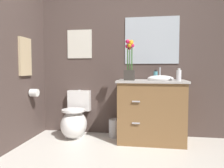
{
  "coord_description": "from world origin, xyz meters",
  "views": [
    {
      "loc": [
        0.26,
        -1.82,
        1.01
      ],
      "look_at": [
        -0.23,
        1.22,
        0.81
      ],
      "focal_mm": 35.12,
      "sensor_mm": 36.0,
      "label": 1
    }
  ],
  "objects_px": {
    "wall_poster": "(80,44)",
    "toilet_paper_roll": "(34,93)",
    "flower_vase": "(129,64)",
    "trash_bin": "(115,128)",
    "lotion_bottle": "(156,75)",
    "vanity_cabinet": "(151,110)",
    "wall_mirror": "(152,40)",
    "soap_bottle": "(179,75)",
    "hanging_towel": "(25,57)",
    "toilet": "(75,121)"
  },
  "relations": [
    {
      "from": "flower_vase",
      "to": "wall_poster",
      "type": "relative_size",
      "value": 1.25
    },
    {
      "from": "soap_bottle",
      "to": "lotion_bottle",
      "type": "relative_size",
      "value": 1.14
    },
    {
      "from": "trash_bin",
      "to": "soap_bottle",
      "type": "bearing_deg",
      "value": -18.17
    },
    {
      "from": "flower_vase",
      "to": "wall_poster",
      "type": "xyz_separation_m",
      "value": [
        -0.82,
        0.39,
        0.33
      ]
    },
    {
      "from": "hanging_towel",
      "to": "vanity_cabinet",
      "type": "bearing_deg",
      "value": 9.54
    },
    {
      "from": "wall_poster",
      "to": "wall_mirror",
      "type": "xyz_separation_m",
      "value": [
        1.13,
        0.0,
        0.04
      ]
    },
    {
      "from": "toilet",
      "to": "soap_bottle",
      "type": "relative_size",
      "value": 4.19
    },
    {
      "from": "toilet",
      "to": "trash_bin",
      "type": "xyz_separation_m",
      "value": [
        0.59,
        0.09,
        -0.11
      ]
    },
    {
      "from": "vanity_cabinet",
      "to": "flower_vase",
      "type": "height_order",
      "value": "flower_vase"
    },
    {
      "from": "toilet",
      "to": "wall_poster",
      "type": "relative_size",
      "value": 1.55
    },
    {
      "from": "wall_poster",
      "to": "wall_mirror",
      "type": "relative_size",
      "value": 0.56
    },
    {
      "from": "vanity_cabinet",
      "to": "soap_bottle",
      "type": "xyz_separation_m",
      "value": [
        0.34,
        -0.17,
        0.5
      ]
    },
    {
      "from": "lotion_bottle",
      "to": "trash_bin",
      "type": "xyz_separation_m",
      "value": [
        -0.59,
        0.03,
        -0.79
      ]
    },
    {
      "from": "flower_vase",
      "to": "soap_bottle",
      "type": "xyz_separation_m",
      "value": [
        0.64,
        -0.08,
        -0.14
      ]
    },
    {
      "from": "wall_mirror",
      "to": "hanging_towel",
      "type": "distance_m",
      "value": 1.83
    },
    {
      "from": "soap_bottle",
      "to": "lotion_bottle",
      "type": "xyz_separation_m",
      "value": [
        -0.28,
        0.26,
        -0.01
      ]
    },
    {
      "from": "wall_poster",
      "to": "toilet_paper_roll",
      "type": "height_order",
      "value": "wall_poster"
    },
    {
      "from": "lotion_bottle",
      "to": "hanging_towel",
      "type": "height_order",
      "value": "hanging_towel"
    },
    {
      "from": "wall_poster",
      "to": "toilet",
      "type": "bearing_deg",
      "value": -90.0
    },
    {
      "from": "toilet_paper_roll",
      "to": "vanity_cabinet",
      "type": "bearing_deg",
      "value": 5.83
    },
    {
      "from": "soap_bottle",
      "to": "lotion_bottle",
      "type": "bearing_deg",
      "value": 137.56
    },
    {
      "from": "vanity_cabinet",
      "to": "hanging_towel",
      "type": "relative_size",
      "value": 2.01
    },
    {
      "from": "flower_vase",
      "to": "soap_bottle",
      "type": "relative_size",
      "value": 3.38
    },
    {
      "from": "soap_bottle",
      "to": "trash_bin",
      "type": "bearing_deg",
      "value": 161.83
    },
    {
      "from": "soap_bottle",
      "to": "wall_mirror",
      "type": "bearing_deg",
      "value": 126.28
    },
    {
      "from": "soap_bottle",
      "to": "wall_mirror",
      "type": "xyz_separation_m",
      "value": [
        -0.34,
        0.46,
        0.51
      ]
    },
    {
      "from": "flower_vase",
      "to": "trash_bin",
      "type": "xyz_separation_m",
      "value": [
        -0.23,
        0.21,
        -0.95
      ]
    },
    {
      "from": "hanging_towel",
      "to": "flower_vase",
      "type": "bearing_deg",
      "value": 7.95
    },
    {
      "from": "toilet",
      "to": "wall_poster",
      "type": "height_order",
      "value": "wall_poster"
    },
    {
      "from": "trash_bin",
      "to": "toilet_paper_roll",
      "type": "bearing_deg",
      "value": -165.8
    },
    {
      "from": "soap_bottle",
      "to": "wall_poster",
      "type": "relative_size",
      "value": 0.37
    },
    {
      "from": "vanity_cabinet",
      "to": "toilet_paper_roll",
      "type": "xyz_separation_m",
      "value": [
        -1.67,
        -0.17,
        0.24
      ]
    },
    {
      "from": "trash_bin",
      "to": "toilet_paper_roll",
      "type": "height_order",
      "value": "toilet_paper_roll"
    },
    {
      "from": "trash_bin",
      "to": "wall_poster",
      "type": "height_order",
      "value": "wall_poster"
    },
    {
      "from": "vanity_cabinet",
      "to": "wall_mirror",
      "type": "xyz_separation_m",
      "value": [
        -0.0,
        0.29,
        1.01
      ]
    },
    {
      "from": "lotion_bottle",
      "to": "wall_mirror",
      "type": "bearing_deg",
      "value": 105.51
    },
    {
      "from": "wall_poster",
      "to": "hanging_towel",
      "type": "height_order",
      "value": "wall_poster"
    },
    {
      "from": "lotion_bottle",
      "to": "trash_bin",
      "type": "distance_m",
      "value": 0.99
    },
    {
      "from": "wall_mirror",
      "to": "flower_vase",
      "type": "bearing_deg",
      "value": -128.08
    },
    {
      "from": "soap_bottle",
      "to": "trash_bin",
      "type": "relative_size",
      "value": 0.61
    },
    {
      "from": "trash_bin",
      "to": "hanging_towel",
      "type": "distance_m",
      "value": 1.64
    },
    {
      "from": "trash_bin",
      "to": "toilet_paper_roll",
      "type": "relative_size",
      "value": 2.47
    },
    {
      "from": "toilet",
      "to": "wall_poster",
      "type": "distance_m",
      "value": 1.2
    },
    {
      "from": "vanity_cabinet",
      "to": "toilet_paper_roll",
      "type": "relative_size",
      "value": 9.51
    },
    {
      "from": "lotion_bottle",
      "to": "hanging_towel",
      "type": "bearing_deg",
      "value": -167.96
    },
    {
      "from": "toilet_paper_roll",
      "to": "toilet",
      "type": "bearing_deg",
      "value": 20.07
    },
    {
      "from": "trash_bin",
      "to": "wall_poster",
      "type": "distance_m",
      "value": 1.42
    },
    {
      "from": "wall_poster",
      "to": "toilet_paper_roll",
      "type": "distance_m",
      "value": 1.02
    },
    {
      "from": "vanity_cabinet",
      "to": "soap_bottle",
      "type": "bearing_deg",
      "value": -26.71
    },
    {
      "from": "toilet",
      "to": "vanity_cabinet",
      "type": "relative_size",
      "value": 0.66
    }
  ]
}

